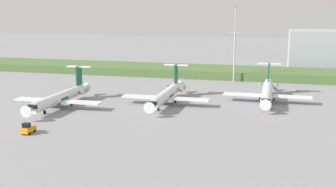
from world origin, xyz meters
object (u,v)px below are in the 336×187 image
object	(u,v)px
regional_jet_second	(167,94)
safety_cone_front_marker	(252,115)
baggage_tug	(28,129)
regional_jet_nearest	(61,97)
antenna_mast	(234,51)
regional_jet_third	(267,92)
safety_cone_mid_marker	(263,116)
safety_cone_rear_marker	(275,117)

from	to	relation	value
regional_jet_second	safety_cone_front_marker	size ratio (longest dim) A/B	56.36
baggage_tug	safety_cone_front_marker	bearing A→B (deg)	30.88
regional_jet_nearest	antenna_mast	xyz separation A→B (m)	(38.53, 47.73, 7.93)
regional_jet_third	safety_cone_front_marker	xyz separation A→B (m)	(-2.88, -17.05, -2.26)
regional_jet_third	safety_cone_mid_marker	distance (m)	17.39
regional_jet_third	antenna_mast	distance (m)	31.52
regional_jet_third	regional_jet_second	bearing A→B (deg)	-159.29
antenna_mast	safety_cone_front_marker	bearing A→B (deg)	-78.93
regional_jet_second	safety_cone_front_marker	bearing A→B (deg)	-18.51
regional_jet_second	antenna_mast	world-z (taller)	antenna_mast
safety_cone_front_marker	safety_cone_rear_marker	xyz separation A→B (m)	(5.10, -0.67, 0.00)
safety_cone_mid_marker	regional_jet_third	bearing A→B (deg)	88.95
regional_jet_third	safety_cone_front_marker	size ratio (longest dim) A/B	56.36
regional_jet_second	regional_jet_third	world-z (taller)	same
antenna_mast	safety_cone_front_marker	distance (m)	47.19
regional_jet_nearest	safety_cone_rear_marker	size ratio (longest dim) A/B	56.36
regional_jet_nearest	safety_cone_front_marker	xyz separation A→B (m)	(47.38, 2.51, -2.26)
safety_cone_rear_marker	regional_jet_second	bearing A→B (deg)	163.45
regional_jet_second	safety_cone_rear_marker	xyz separation A→B (m)	(27.49, -8.17, -2.26)
antenna_mast	baggage_tug	bearing A→B (deg)	-115.40
safety_cone_front_marker	safety_cone_rear_marker	bearing A→B (deg)	-7.53
baggage_tug	safety_cone_rear_marker	world-z (taller)	baggage_tug
regional_jet_nearest	regional_jet_second	bearing A→B (deg)	21.82
antenna_mast	safety_cone_mid_marker	world-z (taller)	antenna_mast
regional_jet_nearest	antenna_mast	size ratio (longest dim) A/B	1.23
regional_jet_third	safety_cone_rear_marker	size ratio (longest dim) A/B	56.36
baggage_tug	safety_cone_front_marker	distance (m)	49.33
safety_cone_mid_marker	safety_cone_rear_marker	distance (m)	2.58
antenna_mast	safety_cone_rear_marker	world-z (taller)	antenna_mast
antenna_mast	baggage_tug	size ratio (longest dim) A/B	7.91
regional_jet_third	safety_cone_rear_marker	world-z (taller)	regional_jet_third
baggage_tug	regional_jet_third	bearing A→B (deg)	43.14
regional_jet_nearest	baggage_tug	size ratio (longest dim) A/B	9.69
baggage_tug	safety_cone_rear_marker	xyz separation A→B (m)	(47.43, 24.65, -0.73)
regional_jet_second	safety_cone_rear_marker	bearing A→B (deg)	-16.55
regional_jet_third	safety_cone_rear_marker	distance (m)	18.00
regional_jet_second	safety_cone_mid_marker	xyz separation A→B (m)	(24.95, -7.68, -2.26)
regional_jet_third	regional_jet_nearest	bearing A→B (deg)	-158.73
safety_cone_rear_marker	regional_jet_third	bearing A→B (deg)	97.13
regional_jet_nearest	baggage_tug	bearing A→B (deg)	-77.54
safety_cone_front_marker	baggage_tug	bearing A→B (deg)	-149.12
safety_cone_front_marker	safety_cone_mid_marker	distance (m)	2.57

